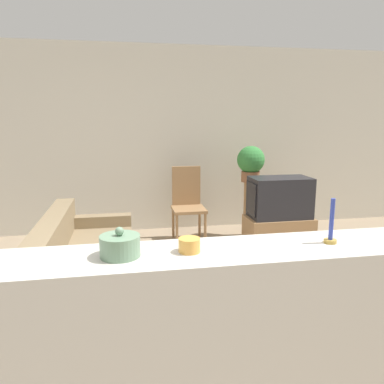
% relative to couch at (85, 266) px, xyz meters
% --- Properties ---
extents(ground_plane, '(14.00, 14.00, 0.00)m').
position_rel_couch_xyz_m(ground_plane, '(0.79, -1.41, -0.26)').
color(ground_plane, gray).
extents(wall_back, '(9.00, 0.06, 2.70)m').
position_rel_couch_xyz_m(wall_back, '(0.79, 2.02, 1.09)').
color(wall_back, beige).
rests_on(wall_back, ground_plane).
extents(couch, '(0.85, 1.89, 0.74)m').
position_rel_couch_xyz_m(couch, '(0.00, 0.00, 0.00)').
color(couch, '#847051').
rests_on(couch, ground_plane).
extents(tv_stand, '(0.80, 0.46, 0.47)m').
position_rel_couch_xyz_m(tv_stand, '(2.27, 0.64, -0.03)').
color(tv_stand, '#9E754C').
rests_on(tv_stand, ground_plane).
extents(television, '(0.73, 0.41, 0.49)m').
position_rel_couch_xyz_m(television, '(2.26, 0.64, 0.46)').
color(television, '#232328').
rests_on(television, tv_stand).
extents(wooden_chair, '(0.44, 0.44, 1.01)m').
position_rel_couch_xyz_m(wooden_chair, '(1.25, 1.40, 0.29)').
color(wooden_chair, '#9E754C').
rests_on(wooden_chair, ground_plane).
extents(plant_stand, '(0.17, 0.17, 0.79)m').
position_rel_couch_xyz_m(plant_stand, '(2.14, 1.39, 0.13)').
color(plant_stand, '#9E754C').
rests_on(plant_stand, ground_plane).
extents(potted_plant, '(0.38, 0.38, 0.50)m').
position_rel_couch_xyz_m(potted_plant, '(2.14, 1.39, 0.81)').
color(potted_plant, '#8E5B3D').
rests_on(potted_plant, plant_stand).
extents(foreground_counter, '(2.54, 0.44, 0.99)m').
position_rel_couch_xyz_m(foreground_counter, '(0.79, -1.73, 0.23)').
color(foreground_counter, beige).
rests_on(foreground_counter, ground_plane).
extents(decorative_bowl, '(0.20, 0.20, 0.15)m').
position_rel_couch_xyz_m(decorative_bowl, '(0.38, -1.73, 0.78)').
color(decorative_bowl, gray).
rests_on(decorative_bowl, foreground_counter).
extents(candle_jar, '(0.11, 0.11, 0.07)m').
position_rel_couch_xyz_m(candle_jar, '(0.73, -1.73, 0.76)').
color(candle_jar, gold).
rests_on(candle_jar, foreground_counter).
extents(candlestick, '(0.07, 0.07, 0.25)m').
position_rel_couch_xyz_m(candlestick, '(1.53, -1.73, 0.81)').
color(candlestick, '#B7933D').
rests_on(candlestick, foreground_counter).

